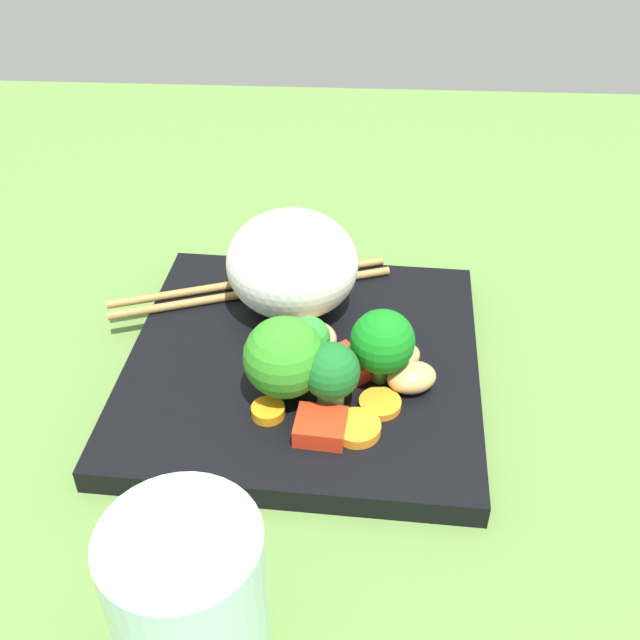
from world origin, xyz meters
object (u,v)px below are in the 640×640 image
square_plate (303,365)px  rice_mound (292,264)px  chopstick_pair (252,287)px  drinking_glass (191,609)px  carrot_slice_0 (380,404)px  broccoli_floret_1 (382,342)px

square_plate → rice_mound: (1.17, -5.58, 4.60)cm
square_plate → rice_mound: 7.32cm
rice_mound → chopstick_pair: bearing=-28.9°
chopstick_pair → drinking_glass: (-1.29, 28.64, 3.02)cm
carrot_slice_0 → chopstick_pair: size_ratio=0.13×
broccoli_floret_1 → drinking_glass: 20.74cm
rice_mound → drinking_glass: 26.90cm
drinking_glass → rice_mound: bearing=-94.3°
broccoli_floret_1 → carrot_slice_0: broccoli_floret_1 is taller
rice_mound → broccoli_floret_1: bearing=129.1°
broccoli_floret_1 → chopstick_pair: broccoli_floret_1 is taller
drinking_glass → carrot_slice_0: bearing=-116.9°
broccoli_floret_1 → carrot_slice_0: bearing=89.7°
carrot_slice_0 → chopstick_pair: bearing=-51.4°
chopstick_pair → drinking_glass: bearing=73.1°
square_plate → broccoli_floret_1: 7.02cm
square_plate → drinking_glass: size_ratio=2.36×
square_plate → carrot_slice_0: bearing=137.8°
rice_mound → carrot_slice_0: (-6.38, 10.29, -3.51)cm
carrot_slice_0 → chopstick_pair: 15.51cm
square_plate → broccoli_floret_1: (-5.22, 2.28, 4.10)cm
square_plate → rice_mound: bearing=-78.1°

